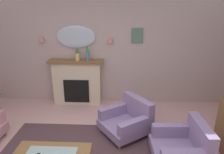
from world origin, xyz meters
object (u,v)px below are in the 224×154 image
Objects in this scene: wall_sconce_right at (110,39)px; framed_picture at (137,36)px; wall_mirror at (76,37)px; armchair_beside_couch at (184,146)px; armchair_in_corner at (128,119)px; fireplace at (77,82)px; mantel_vase_right at (87,53)px; wall_sconce_left at (41,39)px; mantel_vase_centre at (77,54)px.

framed_picture is at bearing 5.27° from wall_sconce_right.
wall_sconce_right is (0.85, -0.05, -0.05)m from wall_mirror.
armchair_in_corner is at bearing 137.91° from armchair_beside_couch.
fireplace is at bearing 135.53° from armchair_beside_couch.
wall_mirror reaches higher than framed_picture.
framed_picture reaches higher than fireplace.
wall_mirror is 1.12× the size of armchair_beside_couch.
fireplace is 3.78× the size of mantel_vase_right.
fireplace is at bearing 134.01° from armchair_in_corner.
wall_sconce_right is (1.70, 0.00, 0.00)m from wall_sconce_left.
armchair_in_corner is at bearing -48.89° from wall_mirror.
wall_mirror is at bearing 3.37° from wall_sconce_left.
wall_mirror reaches higher than mantel_vase_centre.
mantel_vase_centre is 0.25m from mantel_vase_right.
framed_picture reaches higher than wall_sconce_left.
mantel_vase_right is 1.28m from framed_picture.
framed_picture reaches higher than armchair_in_corner.
framed_picture is (1.50, 0.01, 0.04)m from wall_mirror.
mantel_vase_right is (0.30, -0.03, 0.78)m from fireplace.
mantel_vase_right is 2.98m from armchair_beside_couch.
wall_sconce_left reaches higher than mantel_vase_centre.
fireplace is 9.71× the size of wall_sconce_right.
mantel_vase_right is at bearing -0.00° from mantel_vase_centre.
armchair_in_corner is (-0.88, 0.79, 0.00)m from armchair_beside_couch.
wall_mirror is 0.85× the size of armchair_in_corner.
armchair_beside_couch is at bearing -73.93° from framed_picture.
mantel_vase_right is 0.49m from wall_mirror.
mantel_vase_centre is 0.95× the size of mantel_vase_right.
wall_sconce_left reaches higher than mantel_vase_right.
mantel_vase_right is at bearing 127.07° from armchair_in_corner.
wall_sconce_left is (-1.15, 0.12, 0.30)m from mantel_vase_right.
wall_sconce_right reaches higher than armchair_in_corner.
fireplace is 1.42× the size of wall_mirror.
wall_sconce_left is (-0.85, 0.09, 1.09)m from fireplace.
mantel_vase_centre is at bearing -73.61° from wall_mirror.
armchair_in_corner is at bearing -73.18° from wall_sconce_right.
wall_mirror is 6.86× the size of wall_sconce_left.
mantel_vase_centre is at bearing -7.59° from wall_sconce_left.
mantel_vase_centre is at bearing 180.00° from mantel_vase_right.
wall_sconce_left is at bearing 172.41° from mantel_vase_centre.
wall_sconce_right is 2.90m from armchair_beside_couch.
framed_picture reaches higher than mantel_vase_right.
framed_picture is at bearing 0.38° from wall_mirror.
fireplace reaches higher than armchair_beside_couch.
mantel_vase_centre is (0.05, -0.03, 0.75)m from fireplace.
fireplace is at bearing -174.23° from framed_picture.
armchair_beside_couch is at bearing -44.75° from mantel_vase_centre.
fireplace is at bearing -6.16° from wall_sconce_left.
armchair_in_corner is (0.98, -1.29, -1.05)m from mantel_vase_right.
framed_picture reaches higher than mantel_vase_centre.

